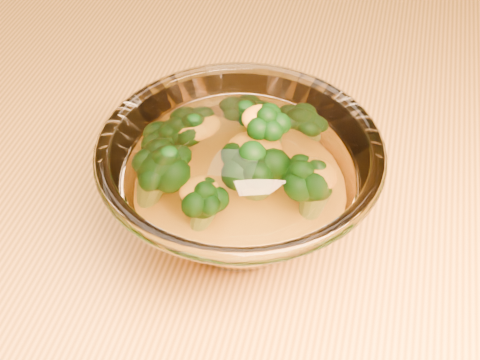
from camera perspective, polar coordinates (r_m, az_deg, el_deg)
table at (r=0.62m, az=0.37°, el=-8.18°), size 1.20×0.80×0.75m
glass_bowl at (r=0.49m, az=0.00°, el=-0.37°), size 0.21×0.21×0.09m
cheese_sauce at (r=0.51m, az=0.00°, el=-1.91°), size 0.11×0.11×0.03m
broccoli_heap at (r=0.49m, az=-0.46°, el=1.87°), size 0.14×0.13×0.07m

